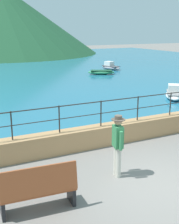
# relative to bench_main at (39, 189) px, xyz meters

# --- Properties ---
(ground_plane) EXTENTS (120.00, 120.00, 0.00)m
(ground_plane) POSITION_rel_bench_main_xyz_m (3.20, -0.23, -0.56)
(ground_plane) COLOR slate
(promenade_wall) EXTENTS (20.00, 0.56, 0.70)m
(promenade_wall) POSITION_rel_bench_main_xyz_m (3.20, 2.97, -0.21)
(promenade_wall) COLOR tan
(promenade_wall) RESTS_ON ground
(railing) EXTENTS (18.44, 0.04, 0.90)m
(railing) POSITION_rel_bench_main_xyz_m (3.20, 2.97, 0.76)
(railing) COLOR #282623
(railing) RESTS_ON promenade_wall
(bench_main) EXTENTS (1.74, 0.69, 1.13)m
(bench_main) POSITION_rel_bench_main_xyz_m (0.00, 0.00, 0.00)
(bench_main) COLOR #9E4C28
(bench_main) RESTS_ON ground
(person_walking) EXTENTS (0.38, 0.56, 1.75)m
(person_walking) POSITION_rel_bench_main_xyz_m (2.47, 0.70, 0.42)
(person_walking) COLOR beige
(person_walking) RESTS_ON ground
(boat_0) EXTENTS (1.43, 2.45, 0.76)m
(boat_0) POSITION_rel_bench_main_xyz_m (13.67, 20.08, -0.23)
(boat_0) COLOR gray
(boat_0) RESTS_ON lake_water
(boat_1) EXTENTS (2.46, 1.82, 0.36)m
(boat_1) POSITION_rel_bench_main_xyz_m (11.26, 17.59, -0.30)
(boat_1) COLOR #338C59
(boat_1) RESTS_ON lake_water
(boat_2) EXTENTS (2.13, 2.36, 0.76)m
(boat_2) POSITION_rel_bench_main_xyz_m (10.44, 7.41, -0.23)
(boat_2) COLOR white
(boat_2) RESTS_ON lake_water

